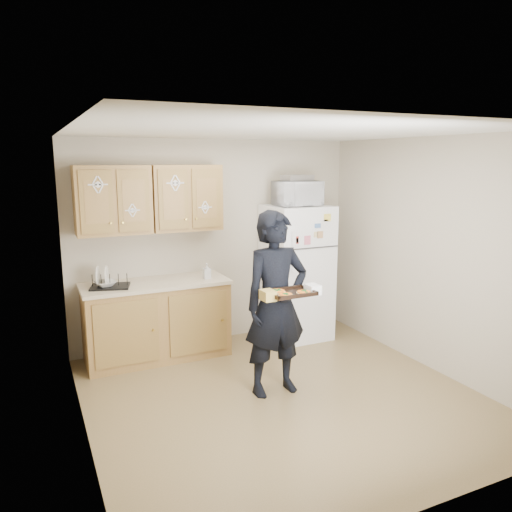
# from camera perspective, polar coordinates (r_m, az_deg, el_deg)

# --- Properties ---
(floor) EXTENTS (3.60, 3.60, 0.00)m
(floor) POSITION_cam_1_polar(r_m,az_deg,el_deg) (5.03, 3.05, -15.74)
(floor) COLOR brown
(floor) RESTS_ON ground
(ceiling) EXTENTS (3.60, 3.60, 0.00)m
(ceiling) POSITION_cam_1_polar(r_m,az_deg,el_deg) (4.50, 3.39, 14.02)
(ceiling) COLOR white
(ceiling) RESTS_ON wall_back
(wall_back) EXTENTS (3.60, 0.04, 2.50)m
(wall_back) POSITION_cam_1_polar(r_m,az_deg,el_deg) (6.22, -4.62, 1.60)
(wall_back) COLOR #AFA48E
(wall_back) RESTS_ON floor
(wall_front) EXTENTS (3.60, 0.04, 2.50)m
(wall_front) POSITION_cam_1_polar(r_m,az_deg,el_deg) (3.19, 18.76, -8.05)
(wall_front) COLOR #AFA48E
(wall_front) RESTS_ON floor
(wall_left) EXTENTS (0.04, 3.60, 2.50)m
(wall_left) POSITION_cam_1_polar(r_m,az_deg,el_deg) (4.10, -19.64, -3.93)
(wall_left) COLOR #AFA48E
(wall_left) RESTS_ON floor
(wall_right) EXTENTS (0.04, 3.60, 2.50)m
(wall_right) POSITION_cam_1_polar(r_m,az_deg,el_deg) (5.67, 19.49, 0.08)
(wall_right) COLOR #AFA48E
(wall_right) RESTS_ON floor
(refrigerator) EXTENTS (0.75, 0.70, 1.70)m
(refrigerator) POSITION_cam_1_polar(r_m,az_deg,el_deg) (6.36, 4.66, -1.86)
(refrigerator) COLOR white
(refrigerator) RESTS_ON floor
(base_cabinet) EXTENTS (1.60, 0.60, 0.86)m
(base_cabinet) POSITION_cam_1_polar(r_m,az_deg,el_deg) (5.88, -11.25, -7.38)
(base_cabinet) COLOR olive
(base_cabinet) RESTS_ON floor
(countertop) EXTENTS (1.64, 0.64, 0.04)m
(countertop) POSITION_cam_1_polar(r_m,az_deg,el_deg) (5.75, -11.41, -3.12)
(countertop) COLOR beige
(countertop) RESTS_ON base_cabinet
(upper_cab_left) EXTENTS (0.80, 0.33, 0.75)m
(upper_cab_left) POSITION_cam_1_polar(r_m,az_deg,el_deg) (5.66, -16.06, 6.15)
(upper_cab_left) COLOR olive
(upper_cab_left) RESTS_ON wall_back
(upper_cab_right) EXTENTS (0.80, 0.33, 0.75)m
(upper_cab_right) POSITION_cam_1_polar(r_m,az_deg,el_deg) (5.84, -8.05, 6.60)
(upper_cab_right) COLOR olive
(upper_cab_right) RESTS_ON wall_back
(cereal_box) EXTENTS (0.20, 0.07, 0.32)m
(cereal_box) POSITION_cam_1_polar(r_m,az_deg,el_deg) (7.00, 7.29, -6.57)
(cereal_box) COLOR #E7C251
(cereal_box) RESTS_ON floor
(person) EXTENTS (0.66, 0.44, 1.79)m
(person) POSITION_cam_1_polar(r_m,az_deg,el_deg) (4.81, 2.30, -5.48)
(person) COLOR black
(person) RESTS_ON floor
(baking_tray) EXTENTS (0.41, 0.30, 0.04)m
(baking_tray) POSITION_cam_1_polar(r_m,az_deg,el_deg) (4.50, 4.00, -4.28)
(baking_tray) COLOR black
(baking_tray) RESTS_ON person
(pizza_front_left) EXTENTS (0.13, 0.13, 0.02)m
(pizza_front_left) POSITION_cam_1_polar(r_m,az_deg,el_deg) (4.40, 3.38, -4.43)
(pizza_front_left) COLOR orange
(pizza_front_left) RESTS_ON baking_tray
(pizza_front_right) EXTENTS (0.13, 0.13, 0.02)m
(pizza_front_right) POSITION_cam_1_polar(r_m,az_deg,el_deg) (4.49, 5.47, -4.13)
(pizza_front_right) COLOR orange
(pizza_front_right) RESTS_ON baking_tray
(pizza_back_left) EXTENTS (0.13, 0.13, 0.02)m
(pizza_back_left) POSITION_cam_1_polar(r_m,az_deg,el_deg) (4.51, 2.53, -4.02)
(pizza_back_left) COLOR orange
(pizza_back_left) RESTS_ON baking_tray
(microwave) EXTENTS (0.55, 0.37, 0.30)m
(microwave) POSITION_cam_1_polar(r_m,az_deg,el_deg) (6.16, 4.75, 7.13)
(microwave) COLOR white
(microwave) RESTS_ON refrigerator
(foil_pan) EXTENTS (0.36, 0.27, 0.07)m
(foil_pan) POSITION_cam_1_polar(r_m,az_deg,el_deg) (6.18, 4.72, 8.89)
(foil_pan) COLOR #ACACB3
(foil_pan) RESTS_ON microwave
(dish_rack) EXTENTS (0.47, 0.40, 0.16)m
(dish_rack) POSITION_cam_1_polar(r_m,az_deg,el_deg) (5.61, -16.37, -2.66)
(dish_rack) COLOR black
(dish_rack) RESTS_ON countertop
(bowl) EXTENTS (0.26, 0.26, 0.06)m
(bowl) POSITION_cam_1_polar(r_m,az_deg,el_deg) (5.61, -16.84, -3.03)
(bowl) COLOR silver
(bowl) RESTS_ON dish_rack
(soap_bottle) EXTENTS (0.08, 0.08, 0.18)m
(soap_bottle) POSITION_cam_1_polar(r_m,az_deg,el_deg) (5.80, -5.64, -1.73)
(soap_bottle) COLOR white
(soap_bottle) RESTS_ON countertop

